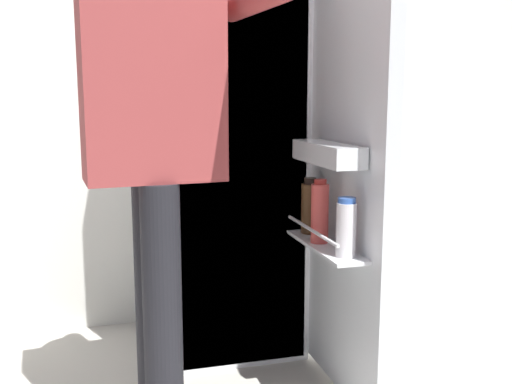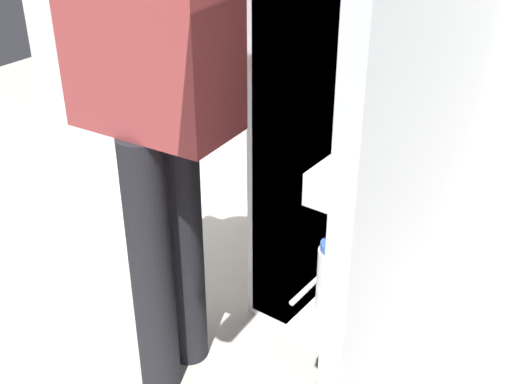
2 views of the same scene
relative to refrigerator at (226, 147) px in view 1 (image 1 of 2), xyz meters
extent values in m
cube|color=silver|center=(-0.03, 0.40, 0.35)|extent=(4.40, 0.10, 2.44)
cube|color=silver|center=(-0.03, 0.05, 0.00)|extent=(0.63, 0.60, 1.75)
cube|color=white|center=(-0.03, -0.25, 0.00)|extent=(0.59, 0.01, 1.71)
cube|color=white|center=(-0.03, -0.20, 0.09)|extent=(0.55, 0.09, 0.01)
cube|color=silver|center=(0.31, -0.55, 0.00)|extent=(0.05, 0.60, 1.69)
cube|color=white|center=(0.23, -0.55, -0.30)|extent=(0.12, 0.48, 0.01)
cylinder|color=silver|center=(0.17, -0.55, -0.24)|extent=(0.01, 0.46, 0.01)
cube|color=white|center=(0.23, -0.55, 0.02)|extent=(0.11, 0.41, 0.07)
cylinder|color=#DB4C47|center=(0.22, -0.52, -0.19)|extent=(0.06, 0.06, 0.21)
cylinder|color=#B22D28|center=(0.22, -0.52, -0.08)|extent=(0.04, 0.04, 0.02)
cylinder|color=brown|center=(0.24, -0.37, -0.20)|extent=(0.06, 0.06, 0.19)
cylinder|color=black|center=(0.24, -0.37, -0.10)|extent=(0.05, 0.05, 0.02)
cylinder|color=white|center=(0.23, -0.71, -0.21)|extent=(0.06, 0.06, 0.18)
cylinder|color=#335BB2|center=(0.23, -0.71, -0.11)|extent=(0.06, 0.06, 0.02)
cylinder|color=black|center=(-0.37, -0.53, -0.46)|extent=(0.12, 0.12, 0.83)
cylinder|color=black|center=(-0.36, -0.68, -0.46)|extent=(0.12, 0.12, 0.83)
cube|color=#9E3D3D|center=(-0.36, -0.60, 0.25)|extent=(0.43, 0.25, 0.59)
cylinder|color=#9E3D3D|center=(-0.38, -0.40, 0.23)|extent=(0.08, 0.08, 0.55)
camera|label=1|loc=(-0.54, -2.38, 0.21)|focal=40.79mm
camera|label=2|loc=(0.76, -1.72, 0.65)|focal=46.69mm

